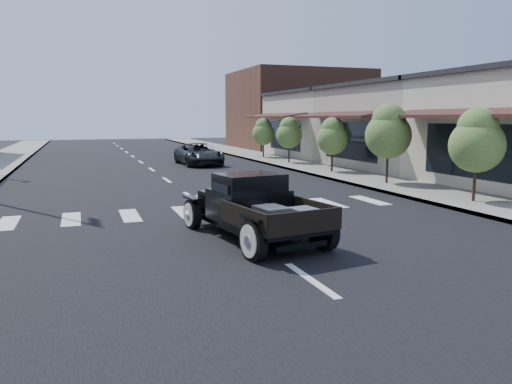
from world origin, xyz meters
name	(u,v)px	position (x,y,z in m)	size (l,w,h in m)	color
ground	(254,241)	(0.00, 0.00, 0.00)	(120.00, 120.00, 0.00)	black
road	(157,173)	(0.00, 15.00, 0.01)	(14.00, 80.00, 0.02)	black
road_markings	(175,186)	(0.00, 10.00, 0.00)	(12.00, 60.00, 0.06)	silver
sidewalk_right	(308,167)	(8.50, 15.00, 0.07)	(3.00, 80.00, 0.15)	gray
storefront_mid	(428,128)	(15.00, 13.00, 2.25)	(10.00, 9.00, 4.50)	#AA9F8F
storefront_far	(348,126)	(15.00, 22.00, 2.25)	(10.00, 9.00, 4.50)	beige
far_building_right	(298,111)	(15.50, 32.00, 3.50)	(11.00, 10.00, 7.00)	brown
small_tree_a	(476,156)	(8.30, 2.13, 1.60)	(1.74, 1.74, 2.89)	#4F6E32
small_tree_b	(388,145)	(8.30, 7.00, 1.72)	(1.88, 1.88, 3.14)	#4F6E32
small_tree_c	(332,145)	(8.30, 11.80, 1.45)	(1.56, 1.56, 2.60)	#4F6E32
small_tree_d	(289,141)	(8.30, 17.27, 1.46)	(1.58, 1.58, 2.63)	#4F6E32
small_tree_e	(263,138)	(8.30, 21.73, 1.44)	(1.54, 1.54, 2.57)	#4F6E32
hotrod_pickup	(254,207)	(0.05, 0.14, 0.78)	(2.11, 4.52, 1.57)	black
second_car	(199,154)	(3.07, 18.80, 0.65)	(2.17, 4.71, 1.31)	black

